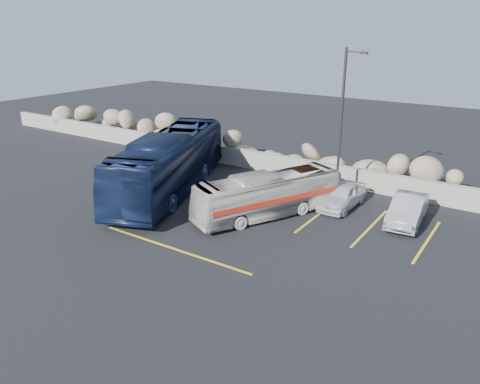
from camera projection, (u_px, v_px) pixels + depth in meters
The scene contains 9 objects.
ground at pixel (189, 257), 19.36m from camera, with size 90.00×90.00×0.00m, color black.
seawall at pixel (314, 171), 28.55m from camera, with size 60.00×0.40×1.20m, color gray.
riprap_pile at pixel (322, 155), 29.25m from camera, with size 54.00×2.80×2.60m, color #8C775C, non-canonical shape.
parking_lines at pixel (346, 235), 21.30m from camera, with size 18.16×9.36×0.01m.
lamppost at pixel (342, 122), 24.00m from camera, with size 1.14×0.18×8.00m.
vintage_bus at pixel (268, 195), 23.14m from camera, with size 1.84×7.87×2.19m, color beige.
tour_coach at pixel (170, 163), 26.36m from camera, with size 2.81×12.02×3.35m, color #101B37.
car_a at pixel (342, 195), 24.36m from camera, with size 1.51×3.76×1.28m, color silver.
car_b at pixel (408, 209), 22.47m from camera, with size 1.42×4.07×1.34m, color #A3A4A8.
Camera 1 is at (11.33, -13.22, 9.14)m, focal length 35.00 mm.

